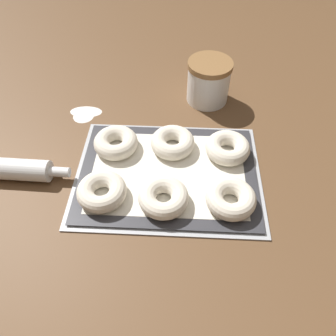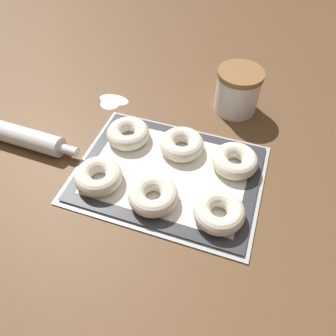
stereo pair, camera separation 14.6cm
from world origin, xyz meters
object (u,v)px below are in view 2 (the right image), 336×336
at_px(baking_tray, 168,175).
at_px(bagel_back_right, 235,161).
at_px(rolling_pin, 16,135).
at_px(bagel_front_center, 155,196).
at_px(bagel_back_center, 182,144).
at_px(flour_canister, 238,91).
at_px(bagel_front_right, 219,212).
at_px(bagel_front_left, 99,176).
at_px(bagel_back_left, 128,134).

relative_size(baking_tray, bagel_back_right, 4.00).
bearing_deg(rolling_pin, bagel_front_center, -9.45).
height_order(bagel_back_right, rolling_pin, rolling_pin).
relative_size(baking_tray, bagel_back_center, 4.00).
bearing_deg(bagel_back_center, flour_canister, 66.72).
distance_m(bagel_front_center, bagel_front_right, 0.15).
bearing_deg(bagel_front_center, bagel_back_right, 47.14).
height_order(baking_tray, bagel_front_left, bagel_front_left).
distance_m(bagel_front_center, bagel_back_center, 0.18).
xyz_separation_m(bagel_front_left, flour_canister, (0.26, 0.40, 0.03)).
height_order(bagel_back_center, rolling_pin, rolling_pin).
xyz_separation_m(baking_tray, bagel_front_center, (-0.00, -0.09, 0.03)).
height_order(bagel_front_left, bagel_back_left, same).
bearing_deg(bagel_front_left, bagel_back_center, 46.69).
bearing_deg(bagel_front_left, flour_canister, 57.10).
relative_size(flour_canister, rolling_pin, 0.34).
bearing_deg(bagel_back_right, bagel_front_center, -132.86).
distance_m(baking_tray, bagel_front_center, 0.09).
bearing_deg(bagel_back_center, bagel_front_center, -93.05).
relative_size(bagel_front_center, bagel_back_left, 1.00).
height_order(bagel_front_center, bagel_back_left, same).
bearing_deg(flour_canister, baking_tray, -108.48).
xyz_separation_m(flour_canister, rolling_pin, (-0.54, -0.34, -0.04)).
relative_size(bagel_back_left, bagel_back_right, 1.00).
relative_size(bagel_back_right, rolling_pin, 0.31).
distance_m(bagel_back_left, bagel_back_right, 0.30).
height_order(bagel_front_center, bagel_back_right, same).
bearing_deg(bagel_front_center, bagel_front_right, 1.70).
xyz_separation_m(bagel_front_center, bagel_back_center, (0.01, 0.18, 0.00)).
bearing_deg(rolling_pin, bagel_back_left, 18.85).
bearing_deg(bagel_front_left, bagel_front_center, -4.01).
height_order(bagel_back_left, bagel_back_center, same).
bearing_deg(bagel_front_left, bagel_front_right, -1.15).
bearing_deg(bagel_back_right, bagel_back_left, 179.04).
xyz_separation_m(bagel_back_left, bagel_back_right, (0.30, -0.00, 0.00)).
distance_m(bagel_front_right, bagel_back_center, 0.23).
distance_m(flour_canister, rolling_pin, 0.64).
xyz_separation_m(bagel_front_right, bagel_back_right, (0.00, 0.16, 0.00)).
bearing_deg(bagel_back_left, bagel_front_right, -29.79).
bearing_deg(rolling_pin, bagel_back_right, 9.15).
relative_size(bagel_back_right, flour_canister, 0.89).
xyz_separation_m(bagel_front_center, bagel_back_left, (-0.14, 0.17, 0.00)).
bearing_deg(bagel_back_center, bagel_front_left, -133.31).
relative_size(bagel_back_left, flour_canister, 0.89).
xyz_separation_m(bagel_back_center, flour_canister, (0.10, 0.23, 0.03)).
bearing_deg(bagel_back_left, bagel_back_center, 3.07).
bearing_deg(bagel_back_center, bagel_back_left, -176.93).
bearing_deg(bagel_front_right, bagel_back_center, 128.85).
xyz_separation_m(baking_tray, rolling_pin, (-0.44, -0.02, 0.02)).
distance_m(bagel_front_left, flour_canister, 0.48).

